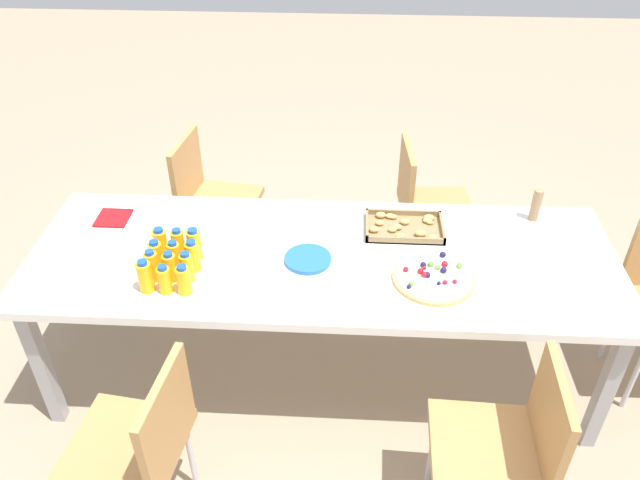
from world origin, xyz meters
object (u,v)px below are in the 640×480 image
Objects in this scene: chair_far_right at (425,201)px; juice_bottle_9 at (161,243)px; chair_near_left at (141,442)px; juice_bottle_3 at (152,266)px; party_table at (323,265)px; plate_stack at (308,259)px; snack_tray at (404,227)px; juice_bottle_5 at (187,267)px; juice_bottle_4 at (170,267)px; fruit_pizza at (434,277)px; juice_bottle_10 at (178,244)px; juice_bottle_2 at (184,280)px; juice_bottle_11 at (194,245)px; juice_bottle_0 at (145,277)px; juice_bottle_7 at (174,256)px; napkin_stack at (113,218)px; juice_bottle_8 at (193,256)px; chair_near_right at (508,443)px; juice_bottle_6 at (156,255)px; juice_bottle_1 at (165,280)px; cardboard_tube at (536,205)px.

juice_bottle_9 reaches higher than chair_far_right.
chair_near_left is 0.70m from juice_bottle_3.
plate_stack reaches higher than party_table.
juice_bottle_3 reaches higher than chair_far_right.
juice_bottle_3 is 1.13m from snack_tray.
chair_far_right is 1.62m from juice_bottle_3.
juice_bottle_5 is (-0.55, -0.20, 0.12)m from party_table.
juice_bottle_4 is at bearing 8.49° from chair_near_left.
juice_bottle_3 is 1.16m from fruit_pizza.
party_table is 0.63m from juice_bottle_10.
juice_bottle_2 is 0.23m from juice_bottle_11.
juice_bottle_0 reaches higher than juice_bottle_7.
juice_bottle_9 reaches higher than napkin_stack.
juice_bottle_8 reaches higher than fruit_pizza.
party_table is at bearing -12.61° from napkin_stack.
fruit_pizza is at bearing 22.54° from chair_near_right.
napkin_stack is at bearing 167.39° from party_table.
juice_bottle_4 reaches higher than juice_bottle_2.
juice_bottle_6 is at bearing 94.12° from juice_bottle_3.
juice_bottle_3 is 0.98× the size of juice_bottle_11.
juice_bottle_3 reaches higher than juice_bottle_10.
juice_bottle_11 is at bearing 72.69° from juice_bottle_1.
napkin_stack is at bearing 166.05° from fruit_pizza.
juice_bottle_9 is (-0.15, 0.23, 0.01)m from juice_bottle_2.
juice_bottle_1 reaches higher than chair_near_left.
juice_bottle_4 is 1.08m from fruit_pizza.
juice_bottle_2 is at bearing 1.09° from chair_near_left.
juice_bottle_4 is at bearing -47.60° from napkin_stack.
juice_bottle_3 is 0.17m from juice_bottle_8.
chair_near_left is 0.62m from juice_bottle_1.
juice_bottle_9 reaches higher than snack_tray.
juice_bottle_6 reaches higher than napkin_stack.
party_table is at bearing 36.54° from plate_stack.
juice_bottle_2 is at bearing -152.99° from party_table.
juice_bottle_4 reaches higher than chair_far_right.
juice_bottle_8 reaches higher than snack_tray.
chair_near_left is at bearing 94.99° from chair_near_right.
napkin_stack is (-0.46, 0.42, -0.06)m from juice_bottle_5.
juice_bottle_4 is (-1.31, 0.56, 0.29)m from chair_near_right.
chair_near_right is 5.53× the size of juice_bottle_11.
cardboard_tube reaches higher than juice_bottle_11.
juice_bottle_9 is (0.00, 0.23, -0.00)m from juice_bottle_0.
chair_near_right is 1.47m from juice_bottle_11.
napkin_stack is (-0.31, 0.43, -0.06)m from juice_bottle_3.
juice_bottle_11 reaches higher than juice_bottle_3.
napkin_stack is at bearing 126.36° from juice_bottle_3.
cardboard_tube is (1.67, 0.38, 0.01)m from juice_bottle_9.
snack_tray is (0.98, 0.26, -0.05)m from juice_bottle_10.
chair_far_right is at bearing 43.36° from juice_bottle_5.
juice_bottle_5 is 0.86× the size of cardboard_tube.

